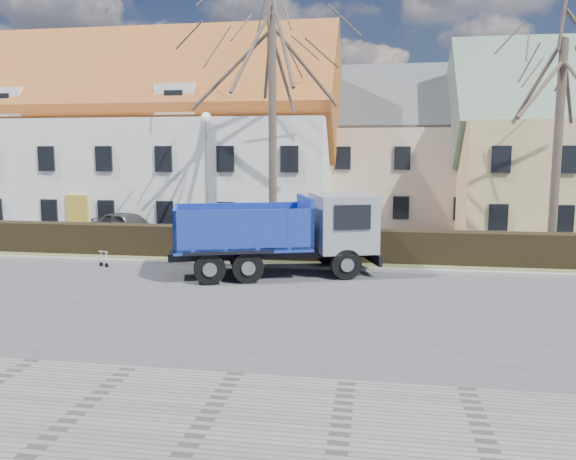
% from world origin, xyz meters
% --- Properties ---
extents(ground, '(120.00, 120.00, 0.00)m').
position_xyz_m(ground, '(0.00, 0.00, 0.00)').
color(ground, '#444447').
extents(sidewalk_near, '(80.00, 5.00, 0.08)m').
position_xyz_m(sidewalk_near, '(0.00, -8.50, 0.04)').
color(sidewalk_near, gray).
rests_on(sidewalk_near, ground).
extents(curb_far, '(80.00, 0.30, 0.12)m').
position_xyz_m(curb_far, '(0.00, 4.60, 0.06)').
color(curb_far, '#98968F').
rests_on(curb_far, ground).
extents(grass_strip, '(80.00, 3.00, 0.10)m').
position_xyz_m(grass_strip, '(0.00, 6.20, 0.05)').
color(grass_strip, '#586036').
rests_on(grass_strip, ground).
extents(hedge, '(60.00, 0.90, 1.30)m').
position_xyz_m(hedge, '(0.00, 6.00, 0.65)').
color(hedge, black).
rests_on(hedge, ground).
extents(building_white, '(26.80, 10.80, 9.50)m').
position_xyz_m(building_white, '(-13.00, 16.00, 4.75)').
color(building_white, white).
rests_on(building_white, ground).
extents(building_pink, '(10.80, 8.80, 8.00)m').
position_xyz_m(building_pink, '(4.00, 20.00, 4.00)').
color(building_pink, beige).
rests_on(building_pink, ground).
extents(tree_1, '(9.20, 9.20, 12.65)m').
position_xyz_m(tree_1, '(-2.00, 8.50, 6.33)').
color(tree_1, '#493C32').
rests_on(tree_1, ground).
extents(tree_2, '(8.00, 8.00, 11.00)m').
position_xyz_m(tree_2, '(10.00, 8.50, 5.50)').
color(tree_2, '#493C32').
rests_on(tree_2, ground).
extents(dump_truck, '(8.07, 5.07, 3.03)m').
position_xyz_m(dump_truck, '(-1.17, 3.28, 1.51)').
color(dump_truck, navy).
rests_on(dump_truck, ground).
extents(streetlight, '(0.48, 0.48, 6.20)m').
position_xyz_m(streetlight, '(-4.59, 7.00, 3.10)').
color(streetlight, '#999EA1').
rests_on(streetlight, ground).
extents(cart_frame, '(0.87, 0.70, 0.70)m').
position_xyz_m(cart_frame, '(-8.00, 3.72, 0.35)').
color(cart_frame, silver).
rests_on(cart_frame, ground).
extents(parked_car_a, '(4.59, 3.23, 1.45)m').
position_xyz_m(parked_car_a, '(-9.84, 10.16, 0.73)').
color(parked_car_a, '#343336').
rests_on(parked_car_a, ground).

